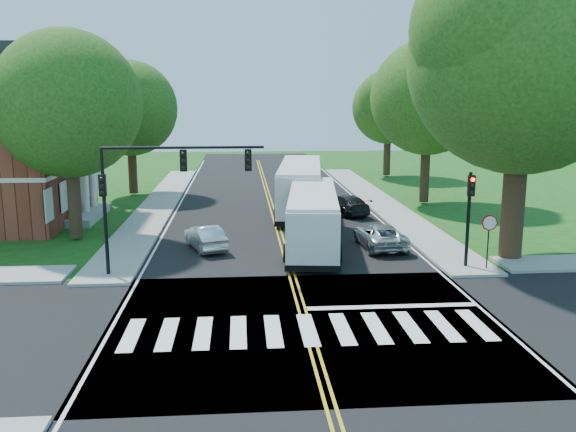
{
  "coord_description": "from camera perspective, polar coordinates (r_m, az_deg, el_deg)",
  "views": [
    {
      "loc": [
        -2.25,
        -20.27,
        7.91
      ],
      "look_at": [
        -0.04,
        7.77,
        2.4
      ],
      "focal_mm": 38.0,
      "sensor_mm": 36.0,
      "label": 1
    }
  ],
  "objects": [
    {
      "name": "tree_east_far",
      "position": [
        62.05,
        9.38,
        9.98
      ],
      "size": [
        7.2,
        7.2,
        10.34
      ],
      "color": "#351F15",
      "rests_on": "ground"
    },
    {
      "name": "dark_sedan",
      "position": [
        41.84,
        5.44,
        1.07
      ],
      "size": [
        3.1,
        4.9,
        1.32
      ],
      "primitive_type": "imported",
      "rotation": [
        0.0,
        0.0,
        3.44
      ],
      "color": "black",
      "rests_on": "road"
    },
    {
      "name": "signal_nw",
      "position": [
        27.17,
        -12.12,
        3.37
      ],
      "size": [
        7.15,
        0.46,
        5.66
      ],
      "color": "black",
      "rests_on": "ground"
    },
    {
      "name": "signal_ne",
      "position": [
        29.1,
        16.61,
        0.83
      ],
      "size": [
        0.3,
        0.46,
        4.4
      ],
      "color": "black",
      "rests_on": "ground"
    },
    {
      "name": "stop_bar",
      "position": [
        23.95,
        9.75,
        -8.33
      ],
      "size": [
        6.6,
        0.4,
        0.01
      ],
      "primitive_type": "cube",
      "color": "silver",
      "rests_on": "road"
    },
    {
      "name": "tree_west_far",
      "position": [
        51.03,
        -14.6,
        9.71
      ],
      "size": [
        7.6,
        7.6,
        10.67
      ],
      "color": "#351F15",
      "rests_on": "ground"
    },
    {
      "name": "hatchback",
      "position": [
        32.32,
        -7.74,
        -2.0
      ],
      "size": [
        2.55,
        4.1,
        1.27
      ],
      "primitive_type": "imported",
      "rotation": [
        0.0,
        0.0,
        3.48
      ],
      "color": "silver",
      "rests_on": "road"
    },
    {
      "name": "tree_west_near",
      "position": [
        35.49,
        -19.92,
        9.82
      ],
      "size": [
        8.0,
        8.0,
        11.4
      ],
      "color": "#351F15",
      "rests_on": "ground"
    },
    {
      "name": "suv",
      "position": [
        32.76,
        8.61,
        -1.84
      ],
      "size": [
        2.32,
        4.7,
        1.28
      ],
      "primitive_type": "imported",
      "rotation": [
        0.0,
        0.0,
        3.18
      ],
      "color": "silver",
      "rests_on": "road"
    },
    {
      "name": "road",
      "position": [
        39.14,
        -1.12,
        -0.57
      ],
      "size": [
        14.0,
        96.0,
        0.01
      ],
      "primitive_type": "cube",
      "color": "black",
      "rests_on": "ground"
    },
    {
      "name": "crosswalk",
      "position": [
        21.4,
        1.88,
        -10.57
      ],
      "size": [
        12.6,
        3.0,
        0.01
      ],
      "primitive_type": "cube",
      "color": "silver",
      "rests_on": "road"
    },
    {
      "name": "sidewalk_nw",
      "position": [
        46.33,
        -11.95,
        1.11
      ],
      "size": [
        2.6,
        40.0,
        0.15
      ],
      "primitive_type": "cube",
      "color": "gray",
      "rests_on": "ground"
    },
    {
      "name": "bus_lead",
      "position": [
        32.73,
        2.32,
        -0.06
      ],
      "size": [
        3.85,
        11.76,
        2.99
      ],
      "rotation": [
        0.0,
        0.0,
        3.02
      ],
      "color": "silver",
      "rests_on": "road"
    },
    {
      "name": "ground",
      "position": [
        21.87,
        1.73,
        -10.12
      ],
      "size": [
        140.0,
        140.0,
        0.0
      ],
      "primitive_type": "plane",
      "color": "#1B4210",
      "rests_on": "ground"
    },
    {
      "name": "tree_ne_big",
      "position": [
        31.27,
        21.19,
        13.5
      ],
      "size": [
        10.8,
        10.8,
        14.91
      ],
      "color": "#351F15",
      "rests_on": "ground"
    },
    {
      "name": "edge_line_w",
      "position": [
        43.24,
        -10.47,
        0.38
      ],
      "size": [
        0.12,
        70.0,
        0.01
      ],
      "primitive_type": "cube",
      "color": "silver",
      "rests_on": "road"
    },
    {
      "name": "edge_line_e",
      "position": [
        43.94,
        7.45,
        0.64
      ],
      "size": [
        0.12,
        70.0,
        0.01
      ],
      "primitive_type": "cube",
      "color": "silver",
      "rests_on": "road"
    },
    {
      "name": "stop_sign",
      "position": [
        29.15,
        18.3,
        -1.12
      ],
      "size": [
        0.76,
        0.08,
        2.53
      ],
      "color": "black",
      "rests_on": "ground"
    },
    {
      "name": "sidewalk_ne",
      "position": [
        47.14,
        8.49,
        1.4
      ],
      "size": [
        2.6,
        40.0,
        0.15
      ],
      "primitive_type": "cube",
      "color": "gray",
      "rests_on": "ground"
    },
    {
      "name": "tree_east_mid",
      "position": [
        46.35,
        12.98,
        10.75
      ],
      "size": [
        8.4,
        8.4,
        11.93
      ],
      "color": "#351F15",
      "rests_on": "ground"
    },
    {
      "name": "cross_road",
      "position": [
        21.87,
        1.73,
        -10.11
      ],
      "size": [
        60.0,
        12.0,
        0.01
      ],
      "primitive_type": "cube",
      "color": "black",
      "rests_on": "ground"
    },
    {
      "name": "bus_follow",
      "position": [
        42.72,
        1.16,
        2.82
      ],
      "size": [
        4.38,
        13.12,
        3.33
      ],
      "rotation": [
        0.0,
        0.0,
        3.02
      ],
      "color": "silver",
      "rests_on": "road"
    },
    {
      "name": "center_line",
      "position": [
        43.06,
        -1.44,
        0.52
      ],
      "size": [
        0.36,
        70.0,
        0.01
      ],
      "primitive_type": "cube",
      "color": "gold",
      "rests_on": "road"
    }
  ]
}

